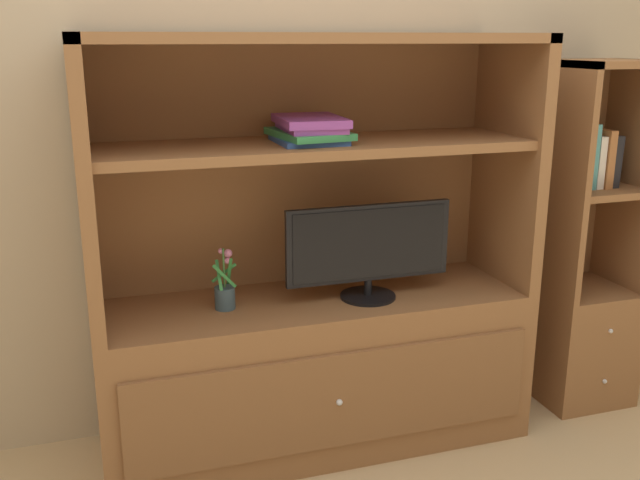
{
  "coord_description": "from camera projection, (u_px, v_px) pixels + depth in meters",
  "views": [
    {
      "loc": [
        -0.8,
        -2.12,
        1.6
      ],
      "look_at": [
        0.0,
        0.35,
        0.87
      ],
      "focal_mm": 40.13,
      "sensor_mm": 36.0,
      "label": 1
    }
  ],
  "objects": [
    {
      "name": "potted_plant",
      "position": [
        225.0,
        293.0,
        2.68
      ],
      "size": [
        0.1,
        0.1,
        0.24
      ],
      "color": "#384C56",
      "rests_on": "media_console"
    },
    {
      "name": "tv_monitor",
      "position": [
        369.0,
        248.0,
        2.76
      ],
      "size": [
        0.66,
        0.22,
        0.37
      ],
      "color": "black",
      "rests_on": "media_console"
    },
    {
      "name": "painted_rear_wall",
      "position": [
        290.0,
        90.0,
        2.92
      ],
      "size": [
        6.0,
        0.1,
        2.8
      ],
      "primitive_type": "cube",
      "color": "tan",
      "rests_on": "ground_plane"
    },
    {
      "name": "upright_book_row",
      "position": [
        590.0,
        158.0,
        3.04
      ],
      "size": [
        0.22,
        0.17,
        0.28
      ],
      "color": "silver",
      "rests_on": "bookshelf_tall"
    },
    {
      "name": "magazine_stack",
      "position": [
        310.0,
        129.0,
        2.62
      ],
      "size": [
        0.27,
        0.36,
        0.09
      ],
      "color": "#2D519E",
      "rests_on": "media_console"
    },
    {
      "name": "bookshelf_tall",
      "position": [
        582.0,
        288.0,
        3.22
      ],
      "size": [
        0.4,
        0.41,
        1.52
      ],
      "color": "brown",
      "rests_on": "ground_plane"
    },
    {
      "name": "media_console",
      "position": [
        316.0,
        325.0,
        2.85
      ],
      "size": [
        1.7,
        0.55,
        1.62
      ],
      "color": "brown",
      "rests_on": "ground_plane"
    }
  ]
}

